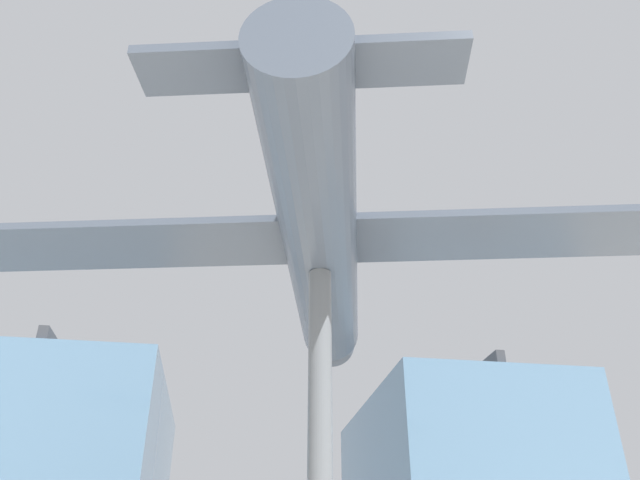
# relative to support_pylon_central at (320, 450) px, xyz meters

# --- Properties ---
(support_pylon_central) EXTENTS (0.51, 0.51, 7.97)m
(support_pylon_central) POSITION_rel_support_pylon_central_xyz_m (0.00, 0.00, 0.00)
(support_pylon_central) COLOR slate
(support_pylon_central) RESTS_ON ground_plane
(suspended_airplane) EXTENTS (17.04, 14.17, 2.89)m
(suspended_airplane) POSITION_rel_support_pylon_central_xyz_m (0.04, 0.18, 4.89)
(suspended_airplane) COLOR #4C5666
(suspended_airplane) RESTS_ON support_pylon_central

